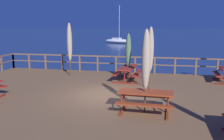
{
  "coord_description": "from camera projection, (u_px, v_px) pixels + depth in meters",
  "views": [
    {
      "loc": [
        2.25,
        -10.3,
        3.82
      ],
      "look_at": [
        0.0,
        0.83,
        1.69
      ],
      "focal_mm": 38.73,
      "sensor_mm": 36.0,
      "label": 1
    }
  ],
  "objects": [
    {
      "name": "ground_plane",
      "position": [
        108.0,
        109.0,
        11.07
      ],
      "size": [
        600.0,
        600.0,
        0.0
      ],
      "primitive_type": "plane",
      "color": "navy"
    },
    {
      "name": "wooden_deck",
      "position": [
        108.0,
        102.0,
        11.0
      ],
      "size": [
        16.86,
        11.04,
        0.69
      ],
      "primitive_type": "cube",
      "color": "brown",
      "rests_on": "ground"
    },
    {
      "name": "railing_waterside_far",
      "position": [
        126.0,
        62.0,
        15.98
      ],
      "size": [
        16.66,
        0.1,
        1.09
      ],
      "color": "brown",
      "rests_on": "wooden_deck"
    },
    {
      "name": "picnic_table_mid_centre",
      "position": [
        145.0,
        97.0,
        8.75
      ],
      "size": [
        2.01,
        1.47,
        0.78
      ],
      "color": "#993819",
      "rests_on": "wooden_deck"
    },
    {
      "name": "picnic_table_back_left",
      "position": [
        128.0,
        70.0,
        13.78
      ],
      "size": [
        1.55,
        2.26,
        0.78
      ],
      "color": "maroon",
      "rests_on": "wooden_deck"
    },
    {
      "name": "patio_umbrella_tall_back_right",
      "position": [
        146.0,
        60.0,
        8.49
      ],
      "size": [
        0.32,
        0.32,
        3.0
      ],
      "color": "#4C3828",
      "rests_on": "wooden_deck"
    },
    {
      "name": "patio_umbrella_short_front",
      "position": [
        128.0,
        51.0,
        13.62
      ],
      "size": [
        0.32,
        0.32,
        2.67
      ],
      "color": "#4C3828",
      "rests_on": "wooden_deck"
    },
    {
      "name": "patio_umbrella_short_back",
      "position": [
        150.0,
        50.0,
        11.62
      ],
      "size": [
        0.32,
        0.32,
        3.06
      ],
      "color": "#4C3828",
      "rests_on": "wooden_deck"
    },
    {
      "name": "patio_umbrella_tall_back_left",
      "position": [
        69.0,
        42.0,
        14.71
      ],
      "size": [
        0.32,
        0.32,
        3.26
      ],
      "color": "#4C3828",
      "rests_on": "wooden_deck"
    },
    {
      "name": "sailboat_distant",
      "position": [
        118.0,
        41.0,
        50.77
      ],
      "size": [
        6.23,
        3.45,
        7.72
      ],
      "color": "silver",
      "rests_on": "ground"
    }
  ]
}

